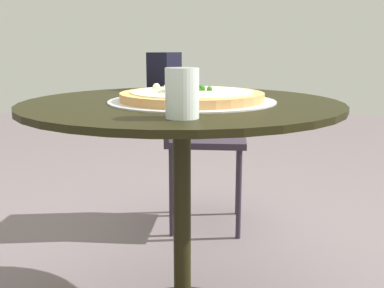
% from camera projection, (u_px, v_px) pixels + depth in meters
% --- Properties ---
extents(patio_table, '(0.92, 0.92, 0.73)m').
position_uv_depth(patio_table, '(182.00, 153.00, 1.33)').
color(patio_table, black).
rests_on(patio_table, ground).
extents(pizza_on_tray, '(0.48, 0.48, 0.05)m').
position_uv_depth(pizza_on_tray, '(192.00, 97.00, 1.28)').
color(pizza_on_tray, silver).
rests_on(pizza_on_tray, patio_table).
extents(pizza_server, '(0.20, 0.16, 0.02)m').
position_uv_depth(pizza_server, '(182.00, 82.00, 1.32)').
color(pizza_server, silver).
rests_on(pizza_server, pizza_on_tray).
extents(drinking_cup, '(0.08, 0.08, 0.11)m').
position_uv_depth(drinking_cup, '(182.00, 93.00, 0.98)').
color(drinking_cup, white).
rests_on(drinking_cup, patio_table).
extents(napkin_dispenser, '(0.12, 0.11, 0.13)m').
position_uv_depth(napkin_dispenser, '(164.00, 71.00, 1.63)').
color(napkin_dispenser, black).
rests_on(napkin_dispenser, patio_table).
extents(patio_chair_far, '(0.52, 0.52, 0.84)m').
position_uv_depth(patio_chair_far, '(193.00, 128.00, 2.18)').
color(patio_chair_far, '#302734').
rests_on(patio_chair_far, ground).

